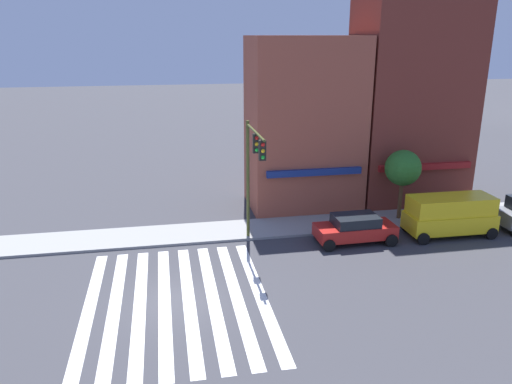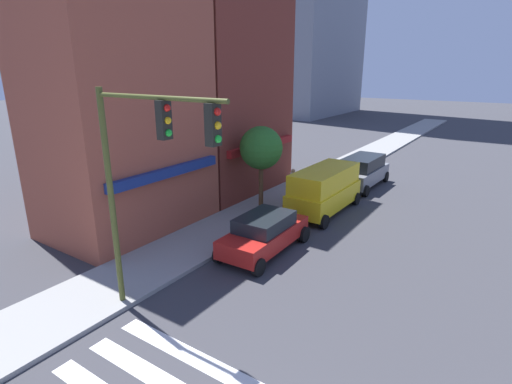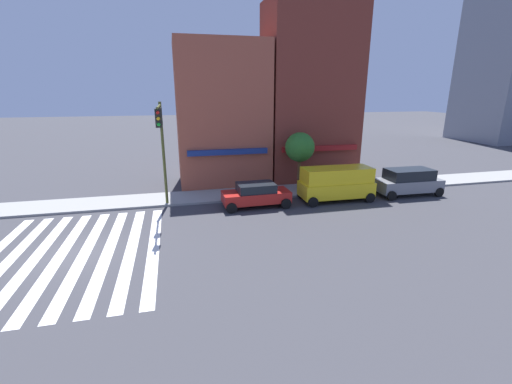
% 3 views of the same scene
% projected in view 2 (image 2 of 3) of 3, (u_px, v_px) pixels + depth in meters
% --- Properties ---
extents(storefront_row, '(14.62, 5.30, 14.22)m').
position_uv_depth(storefront_row, '(187.00, 84.00, 20.57)').
color(storefront_row, '#9E4C38').
rests_on(storefront_row, ground_plane).
extents(traffic_signal, '(0.32, 4.51, 6.73)m').
position_uv_depth(traffic_signal, '(144.00, 162.00, 10.51)').
color(traffic_signal, '#474C1E').
rests_on(traffic_signal, ground_plane).
extents(sedan_red, '(4.44, 2.02, 1.59)m').
position_uv_depth(sedan_red, '(264.00, 233.00, 16.15)').
color(sedan_red, '#B21E19').
rests_on(sedan_red, ground_plane).
extents(van_yellow, '(5.03, 2.22, 2.34)m').
position_uv_depth(van_yellow, '(324.00, 188.00, 20.54)').
color(van_yellow, yellow).
rests_on(van_yellow, ground_plane).
extents(suv_grey, '(4.74, 2.12, 1.94)m').
position_uv_depth(suv_grey, '(363.00, 171.00, 25.16)').
color(suv_grey, slate).
rests_on(suv_grey, ground_plane).
extents(pedestrian_white_shirt, '(0.32, 0.32, 1.77)m').
position_uv_depth(pedestrian_white_shirt, '(293.00, 184.00, 22.17)').
color(pedestrian_white_shirt, '#23232D').
rests_on(pedestrian_white_shirt, sidewalk_left).
extents(street_tree, '(2.18, 2.18, 4.32)m').
position_uv_depth(street_tree, '(261.00, 148.00, 20.07)').
color(street_tree, brown).
rests_on(street_tree, sidewalk_left).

